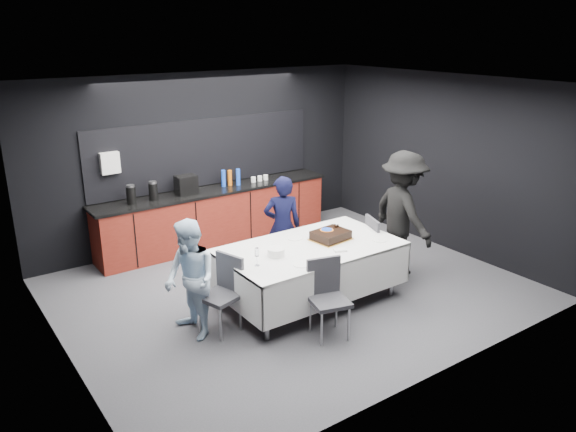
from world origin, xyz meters
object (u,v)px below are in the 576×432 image
(chair_right, at_px, (378,244))
(person_left, at_px, (190,280))
(plate_stack, at_px, (276,252))
(cake_assembly, at_px, (331,235))
(chair_left, at_px, (224,288))
(person_center, at_px, (282,226))
(champagne_flute, at_px, (257,253))
(person_right, at_px, (403,213))
(party_table, at_px, (310,256))
(chair_near, at_px, (327,292))

(chair_right, relative_size, person_left, 0.65)
(plate_stack, bearing_deg, cake_assembly, 3.34)
(chair_left, bearing_deg, person_center, 31.89)
(champagne_flute, height_order, person_right, person_right)
(plate_stack, xyz_separation_m, person_center, (0.74, 0.94, -0.09))
(party_table, height_order, person_right, person_right)
(cake_assembly, relative_size, chair_left, 0.57)
(plate_stack, xyz_separation_m, chair_left, (-0.72, 0.03, -0.30))
(champagne_flute, distance_m, person_center, 1.54)
(party_table, relative_size, person_center, 1.56)
(plate_stack, distance_m, chair_right, 1.80)
(chair_left, bearing_deg, person_right, -0.26)
(plate_stack, xyz_separation_m, person_right, (2.22, 0.02, 0.08))
(cake_assembly, bearing_deg, party_table, -175.33)
(chair_right, xyz_separation_m, chair_near, (-1.57, -0.78, 0.00))
(cake_assembly, distance_m, chair_near, 1.12)
(person_center, bearing_deg, person_right, 172.58)
(cake_assembly, bearing_deg, person_left, 178.34)
(champagne_flute, bearing_deg, cake_assembly, 7.70)
(person_center, xyz_separation_m, person_right, (1.48, -0.93, 0.17))
(person_left, bearing_deg, cake_assembly, 85.93)
(party_table, xyz_separation_m, person_left, (-1.66, 0.09, 0.07))
(chair_left, height_order, person_left, person_left)
(person_right, bearing_deg, chair_left, 98.86)
(cake_assembly, bearing_deg, chair_left, -179.27)
(chair_right, bearing_deg, plate_stack, -179.14)
(cake_assembly, bearing_deg, plate_stack, -176.66)
(party_table, height_order, chair_left, chair_left)
(champagne_flute, xyz_separation_m, chair_left, (-0.37, 0.15, -0.40))
(cake_assembly, xyz_separation_m, person_center, (-0.17, 0.89, -0.10))
(cake_assembly, height_order, chair_left, cake_assembly)
(plate_stack, bearing_deg, chair_near, -75.00)
(person_center, bearing_deg, chair_right, 163.01)
(chair_left, distance_m, person_center, 1.74)
(champagne_flute, bearing_deg, person_center, 44.15)
(person_left, distance_m, person_right, 3.34)
(chair_near, relative_size, person_right, 0.51)
(party_table, distance_m, champagne_flute, 0.96)
(chair_left, height_order, chair_right, same)
(person_center, distance_m, person_left, 2.03)
(chair_near, relative_size, person_left, 0.65)
(plate_stack, height_order, chair_right, chair_right)
(champagne_flute, xyz_separation_m, person_center, (1.09, 1.06, -0.20))
(chair_near, bearing_deg, chair_left, 139.61)
(party_table, distance_m, person_center, 0.95)
(cake_assembly, relative_size, person_left, 0.37)
(person_center, bearing_deg, plate_stack, 76.43)
(chair_right, distance_m, person_left, 2.89)
(chair_left, distance_m, chair_right, 2.50)
(plate_stack, bearing_deg, party_table, 2.46)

